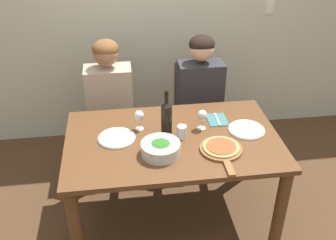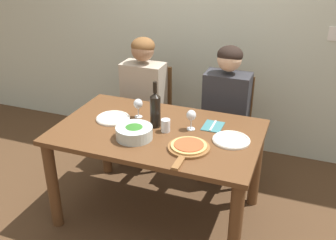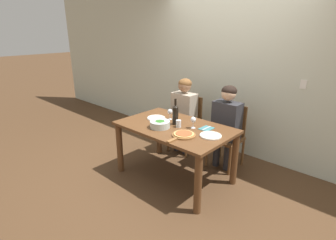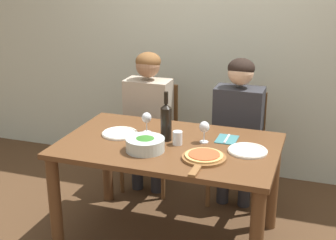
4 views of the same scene
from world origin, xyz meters
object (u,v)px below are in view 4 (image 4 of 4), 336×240
at_px(dinner_plate_right, 248,151).
at_px(wine_glass_left, 147,119).
at_px(dinner_plate_left, 120,133).
at_px(fork_on_napkin, 227,139).
at_px(person_man, 238,119).
at_px(chair_left, 153,132).
at_px(wine_bottle, 166,121).
at_px(pizza_on_board, 204,157).
at_px(chair_right, 239,143).
at_px(broccoli_bowl, 145,144).
at_px(water_tumbler, 177,138).
at_px(person_woman, 148,110).
at_px(wine_glass_right, 204,128).

bearing_deg(dinner_plate_right, wine_glass_left, 170.79).
bearing_deg(dinner_plate_left, fork_on_napkin, 11.32).
height_order(person_man, dinner_plate_right, person_man).
bearing_deg(wine_glass_left, chair_left, 107.51).
distance_m(wine_bottle, pizza_on_board, 0.43).
distance_m(chair_left, wine_glass_left, 0.79).
bearing_deg(pizza_on_board, chair_right, 87.35).
height_order(person_man, pizza_on_board, person_man).
xyz_separation_m(chair_left, wine_bottle, (0.39, -0.76, 0.40)).
relative_size(broccoli_bowl, dinner_plate_left, 0.99).
height_order(chair_right, dinner_plate_right, chair_right).
bearing_deg(chair_right, wine_bottle, -116.31).
distance_m(water_tumbler, fork_on_napkin, 0.36).
distance_m(wine_bottle, dinner_plate_right, 0.58).
height_order(chair_right, water_tumbler, chair_right).
bearing_deg(chair_left, fork_on_napkin, -38.15).
xyz_separation_m(broccoli_bowl, wine_glass_left, (-0.11, 0.32, 0.06)).
height_order(person_woman, dinner_plate_right, person_woman).
bearing_deg(dinner_plate_left, chair_left, 93.31).
xyz_separation_m(wine_bottle, wine_glass_left, (-0.18, 0.10, -0.03)).
bearing_deg(broccoli_bowl, wine_bottle, 72.74).
relative_size(wine_glass_left, fork_on_napkin, 0.84).
xyz_separation_m(dinner_plate_left, wine_glass_right, (0.61, 0.05, 0.10)).
xyz_separation_m(chair_right, wine_glass_left, (-0.56, -0.67, 0.37)).
bearing_deg(person_man, pizza_on_board, -92.98).
distance_m(person_woman, dinner_plate_right, 1.18).
relative_size(dinner_plate_left, wine_glass_right, 1.71).
xyz_separation_m(chair_right, fork_on_napkin, (0.02, -0.62, 0.27)).
relative_size(person_woman, wine_bottle, 3.50).
relative_size(broccoli_bowl, fork_on_napkin, 1.42).
bearing_deg(water_tumbler, person_woman, 124.91).
height_order(wine_bottle, broccoli_bowl, wine_bottle).
distance_m(chair_right, person_woman, 0.81).
distance_m(broccoli_bowl, fork_on_napkin, 0.59).
xyz_separation_m(wine_glass_left, water_tumbler, (0.28, -0.15, -0.06)).
relative_size(chair_left, dinner_plate_left, 3.50).
height_order(person_man, water_tumbler, person_man).
relative_size(wine_bottle, dinner_plate_right, 1.35).
bearing_deg(person_man, chair_right, 90.00).
bearing_deg(wine_glass_right, fork_on_napkin, 35.47).
bearing_deg(dinner_plate_right, fork_on_napkin, 135.79).
xyz_separation_m(dinner_plate_left, wine_glass_left, (0.17, 0.10, 0.10)).
bearing_deg(chair_left, person_man, -8.19).
relative_size(dinner_plate_left, dinner_plate_right, 1.00).
relative_size(chair_left, fork_on_napkin, 5.02).
bearing_deg(pizza_on_board, water_tumbler, 141.22).
xyz_separation_m(dinner_plate_left, water_tumbler, (0.45, -0.05, 0.04)).
height_order(wine_glass_left, wine_glass_right, same).
bearing_deg(water_tumbler, chair_right, 71.09).
bearing_deg(dinner_plate_right, chair_left, 140.68).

